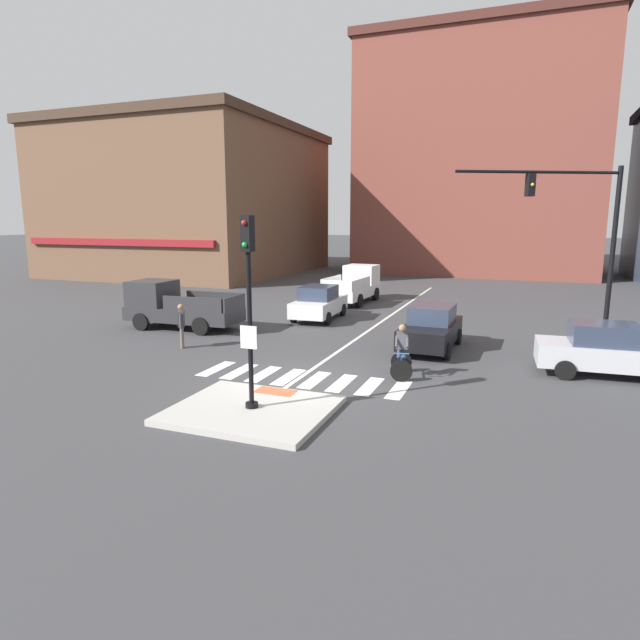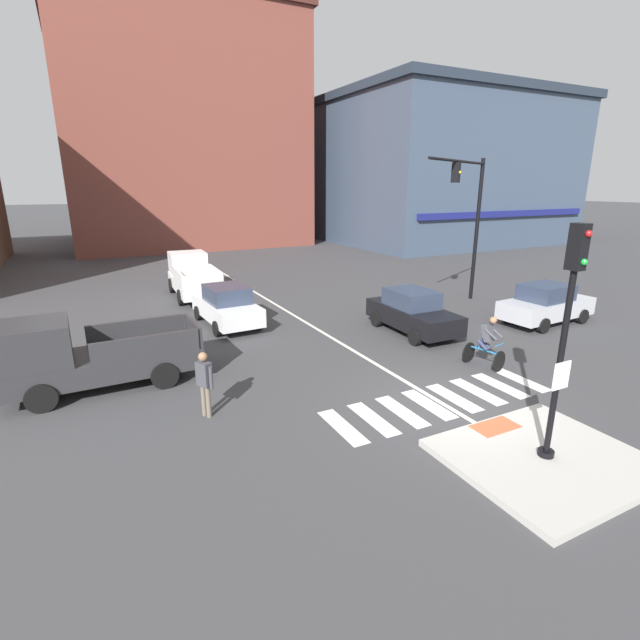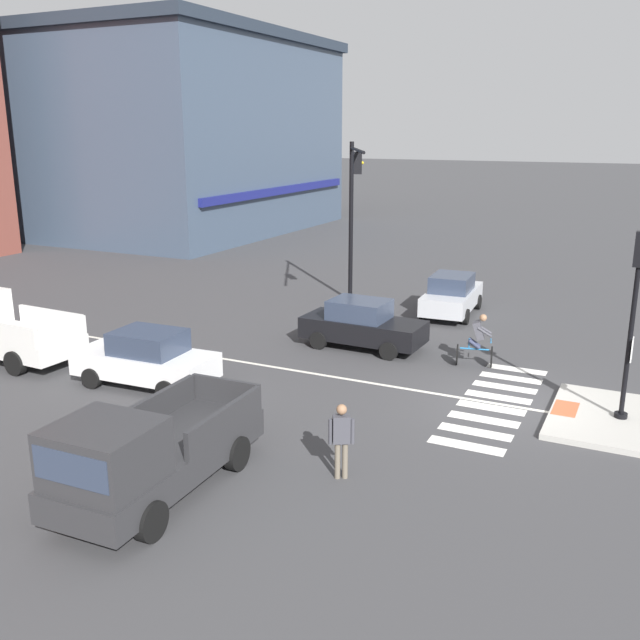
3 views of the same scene
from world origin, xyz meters
name	(u,v)px [view 1 (image 1 of 3)]	position (x,y,z in m)	size (l,w,h in m)	color
ground_plane	(296,382)	(0.00, 0.00, 0.00)	(300.00, 300.00, 0.00)	#3D3D3F
traffic_island	(252,410)	(0.00, -2.74, 0.07)	(3.85, 3.35, 0.15)	#B2AFA8
tactile_pad_front	(275,391)	(0.00, -1.42, 0.15)	(1.10, 0.60, 0.01)	#DB5B38
signal_pole	(249,295)	(0.00, -2.75, 2.97)	(0.44, 0.38, 4.69)	black
crosswalk_stripe_a	(216,369)	(-3.00, 0.39, 0.00)	(0.44, 1.80, 0.01)	silver
crosswalk_stripe_b	(240,371)	(-2.14, 0.39, 0.00)	(0.44, 1.80, 0.01)	silver
crosswalk_stripe_c	(264,374)	(-1.29, 0.39, 0.00)	(0.44, 1.80, 0.01)	silver
crosswalk_stripe_d	(289,377)	(-0.43, 0.39, 0.00)	(0.44, 1.80, 0.01)	silver
crosswalk_stripe_e	(315,380)	(0.43, 0.39, 0.00)	(0.44, 1.80, 0.01)	silver
crosswalk_stripe_f	(342,383)	(1.29, 0.39, 0.00)	(0.44, 1.80, 0.01)	silver
crosswalk_stripe_g	(370,386)	(2.14, 0.39, 0.00)	(0.44, 1.80, 0.01)	silver
crosswalk_stripe_h	(399,390)	(3.00, 0.39, 0.00)	(0.44, 1.80, 0.01)	silver
lane_centre_line	(380,322)	(-0.08, 10.00, 0.00)	(0.14, 28.00, 0.01)	silver
traffic_light_mast	(583,228)	(7.97, 8.07, 4.46)	(5.62, 2.95, 6.66)	black
building_corner_left	(481,161)	(1.51, 40.11, 10.17)	(20.65, 18.42, 20.29)	brown
building_far_block	(193,201)	(-22.55, 28.10, 6.44)	(19.45, 20.47, 12.85)	brown
car_black_eastbound_mid	(431,328)	(3.01, 5.55, 0.81)	(1.93, 4.14, 1.64)	black
car_silver_cross_right	(607,350)	(8.61, 4.04, 0.81)	(4.19, 2.03, 1.64)	silver
car_white_westbound_far	(319,303)	(-3.06, 9.71, 0.81)	(2.00, 4.18, 1.64)	white
pickup_truck_charcoal_cross_left	(175,306)	(-8.25, 5.43, 0.98)	(5.15, 2.17, 2.08)	#2D2D30
pickup_truck_white_westbound_distant	(355,285)	(-3.12, 15.68, 0.98)	(2.21, 5.17, 2.08)	white
cyclist	(402,350)	(2.79, 1.60, 0.87)	(0.88, 1.21, 1.68)	black
pedestrian_at_curb_left	(181,322)	(-5.71, 2.38, 0.98)	(0.37, 0.49, 1.67)	#6B6051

